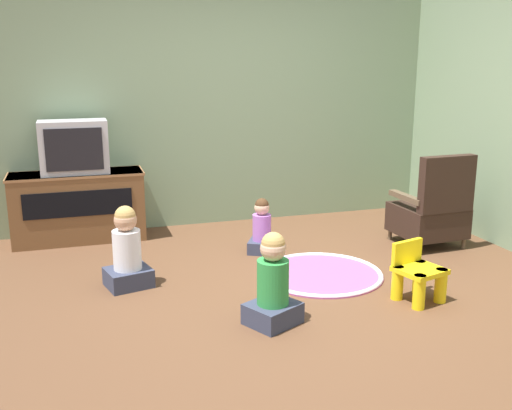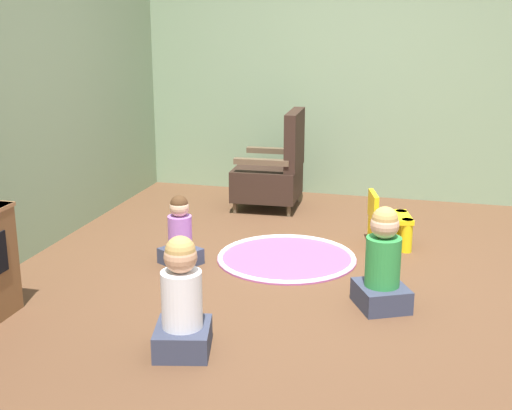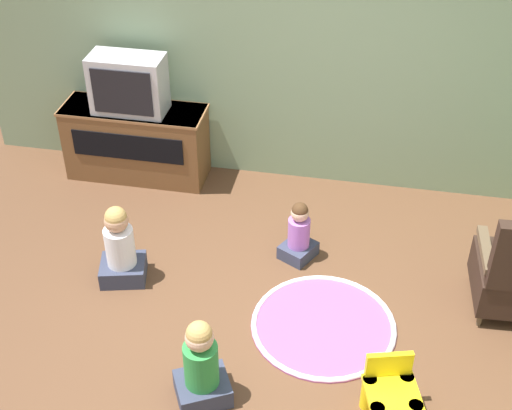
{
  "view_description": "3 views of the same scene",
  "coord_description": "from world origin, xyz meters",
  "px_view_note": "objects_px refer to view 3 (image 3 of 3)",
  "views": [
    {
      "loc": [
        -1.56,
        -4.04,
        1.77
      ],
      "look_at": [
        -0.18,
        0.39,
        0.6
      ],
      "focal_mm": 42.0,
      "sensor_mm": 36.0,
      "label": 1
    },
    {
      "loc": [
        -4.46,
        -0.82,
        1.81
      ],
      "look_at": [
        -0.4,
        0.28,
        0.61
      ],
      "focal_mm": 50.0,
      "sensor_mm": 36.0,
      "label": 2
    },
    {
      "loc": [
        0.54,
        -3.29,
        3.64
      ],
      "look_at": [
        -0.18,
        0.43,
        0.85
      ],
      "focal_mm": 50.0,
      "sensor_mm": 36.0,
      "label": 3
    }
  ],
  "objects_px": {
    "yellow_kid_chair": "(391,397)",
    "child_watching_left": "(299,234)",
    "television": "(128,84)",
    "child_watching_right": "(201,367)",
    "child_watching_center": "(120,249)",
    "tv_cabinet": "(136,141)"
  },
  "relations": [
    {
      "from": "television",
      "to": "child_watching_right",
      "type": "relative_size",
      "value": 0.97
    },
    {
      "from": "tv_cabinet",
      "to": "yellow_kid_chair",
      "type": "distance_m",
      "value": 3.27
    },
    {
      "from": "television",
      "to": "child_watching_left",
      "type": "height_order",
      "value": "television"
    },
    {
      "from": "child_watching_left",
      "to": "child_watching_right",
      "type": "xyz_separation_m",
      "value": [
        -0.39,
        -1.47,
        0.06
      ]
    },
    {
      "from": "television",
      "to": "yellow_kid_chair",
      "type": "bearing_deg",
      "value": -43.67
    },
    {
      "from": "tv_cabinet",
      "to": "child_watching_left",
      "type": "height_order",
      "value": "tv_cabinet"
    },
    {
      "from": "child_watching_left",
      "to": "child_watching_center",
      "type": "bearing_deg",
      "value": 139.55
    },
    {
      "from": "television",
      "to": "child_watching_center",
      "type": "relative_size",
      "value": 0.96
    },
    {
      "from": "yellow_kid_chair",
      "to": "child_watching_left",
      "type": "height_order",
      "value": "child_watching_left"
    },
    {
      "from": "yellow_kid_chair",
      "to": "child_watching_center",
      "type": "xyz_separation_m",
      "value": [
        -2.02,
        0.9,
        0.1
      ]
    },
    {
      "from": "tv_cabinet",
      "to": "yellow_kid_chair",
      "type": "xyz_separation_m",
      "value": [
        2.35,
        -2.27,
        -0.16
      ]
    },
    {
      "from": "yellow_kid_chair",
      "to": "child_watching_left",
      "type": "bearing_deg",
      "value": 102.92
    },
    {
      "from": "child_watching_left",
      "to": "child_watching_right",
      "type": "height_order",
      "value": "child_watching_right"
    },
    {
      "from": "child_watching_left",
      "to": "child_watching_center",
      "type": "height_order",
      "value": "child_watching_center"
    },
    {
      "from": "child_watching_left",
      "to": "child_watching_center",
      "type": "distance_m",
      "value": 1.35
    },
    {
      "from": "television",
      "to": "child_watching_center",
      "type": "bearing_deg",
      "value": -76.05
    },
    {
      "from": "child_watching_center",
      "to": "child_watching_left",
      "type": "bearing_deg",
      "value": 7.59
    },
    {
      "from": "television",
      "to": "child_watching_left",
      "type": "bearing_deg",
      "value": -27.92
    },
    {
      "from": "tv_cabinet",
      "to": "television",
      "type": "xyz_separation_m",
      "value": [
        0.0,
        -0.03,
        0.58
      ]
    },
    {
      "from": "child_watching_left",
      "to": "child_watching_center",
      "type": "relative_size",
      "value": 0.78
    },
    {
      "from": "tv_cabinet",
      "to": "child_watching_left",
      "type": "relative_size",
      "value": 2.47
    },
    {
      "from": "tv_cabinet",
      "to": "television",
      "type": "relative_size",
      "value": 2.02
    }
  ]
}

